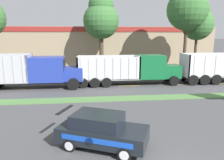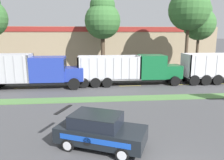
% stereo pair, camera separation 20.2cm
% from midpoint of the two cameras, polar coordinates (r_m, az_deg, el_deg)
% --- Properties ---
extents(grass_verge, '(120.00, 1.45, 0.06)m').
position_cam_midpoint_polar(grass_verge, '(18.65, 3.30, -4.84)').
color(grass_verge, '#517F42').
rests_on(grass_verge, ground_plane).
extents(centre_line_3, '(2.40, 0.14, 0.01)m').
position_cam_midpoint_polar(centre_line_3, '(23.93, -21.35, -1.99)').
color(centre_line_3, yellow).
rests_on(centre_line_3, ground_plane).
extents(centre_line_4, '(2.40, 0.14, 0.01)m').
position_cam_midpoint_polar(centre_line_4, '(23.04, -8.32, -1.80)').
color(centre_line_4, yellow).
rests_on(centre_line_4, ground_plane).
extents(centre_line_5, '(2.40, 0.14, 0.01)m').
position_cam_midpoint_polar(centre_line_5, '(23.40, 5.01, -1.51)').
color(centre_line_5, yellow).
rests_on(centre_line_5, ground_plane).
extents(centre_line_6, '(2.40, 0.14, 0.01)m').
position_cam_midpoint_polar(centre_line_6, '(24.95, 17.30, -1.17)').
color(centre_line_6, yellow).
rests_on(centre_line_6, ground_plane).
extents(dump_truck_lead, '(11.98, 2.65, 3.55)m').
position_cam_midpoint_polar(dump_truck_lead, '(23.35, -19.36, 2.04)').
color(dump_truck_lead, black).
rests_on(dump_truck_lead, ground_plane).
extents(dump_truck_mid, '(11.26, 2.64, 3.23)m').
position_cam_midpoint_polar(dump_truck_mid, '(24.00, 7.55, 2.65)').
color(dump_truck_mid, black).
rests_on(dump_truck_mid, ground_plane).
extents(rally_car, '(4.63, 3.42, 1.68)m').
position_cam_midpoint_polar(rally_car, '(10.77, -2.67, -12.94)').
color(rally_car, black).
rests_on(rally_car, ground_plane).
extents(store_building_backdrop, '(40.74, 12.10, 6.70)m').
position_cam_midpoint_polar(store_building_backdrop, '(42.91, -3.27, 9.03)').
color(store_building_backdrop, '#9E896B').
rests_on(store_building_backdrop, ground_plane).
extents(tree_behind_left, '(5.48, 5.48, 12.74)m').
position_cam_midpoint_polar(tree_behind_left, '(32.41, 19.72, 17.82)').
color(tree_behind_left, '#473828').
rests_on(tree_behind_left, ground_plane).
extents(tree_behind_right, '(5.23, 5.23, 11.26)m').
position_cam_midpoint_polar(tree_behind_right, '(33.05, -2.30, 15.98)').
color(tree_behind_right, '#473828').
rests_on(tree_behind_right, ground_plane).
extents(tree_behind_far_right, '(4.58, 4.58, 10.29)m').
position_cam_midpoint_polar(tree_behind_far_right, '(34.74, 22.04, 14.11)').
color(tree_behind_far_right, '#473828').
rests_on(tree_behind_far_right, ground_plane).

